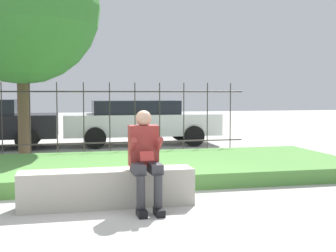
{
  "coord_description": "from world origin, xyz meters",
  "views": [
    {
      "loc": [
        -0.86,
        -6.23,
        1.53
      ],
      "look_at": [
        1.03,
        1.83,
        0.94
      ],
      "focal_mm": 50.0,
      "sensor_mm": 36.0,
      "label": 1
    }
  ],
  "objects_px": {
    "stone_bench": "(107,190)",
    "car_parked_center": "(140,121)",
    "person_seated_reader": "(145,155)",
    "tree_behind_fence": "(22,6)"
  },
  "relations": [
    {
      "from": "stone_bench",
      "to": "person_seated_reader",
      "type": "xyz_separation_m",
      "value": [
        0.47,
        -0.26,
        0.5
      ]
    },
    {
      "from": "car_parked_center",
      "to": "tree_behind_fence",
      "type": "distance_m",
      "value": 4.71
    },
    {
      "from": "car_parked_center",
      "to": "tree_behind_fence",
      "type": "relative_size",
      "value": 0.84
    },
    {
      "from": "stone_bench",
      "to": "car_parked_center",
      "type": "distance_m",
      "value": 7.59
    },
    {
      "from": "person_seated_reader",
      "to": "car_parked_center",
      "type": "relative_size",
      "value": 0.29
    },
    {
      "from": "tree_behind_fence",
      "to": "stone_bench",
      "type": "bearing_deg",
      "value": -74.98
    },
    {
      "from": "person_seated_reader",
      "to": "stone_bench",
      "type": "bearing_deg",
      "value": 150.63
    },
    {
      "from": "person_seated_reader",
      "to": "tree_behind_fence",
      "type": "xyz_separation_m",
      "value": [
        -1.89,
        5.55,
        2.82
      ]
    },
    {
      "from": "tree_behind_fence",
      "to": "person_seated_reader",
      "type": "bearing_deg",
      "value": -71.22
    },
    {
      "from": "stone_bench",
      "to": "person_seated_reader",
      "type": "height_order",
      "value": "person_seated_reader"
    }
  ]
}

